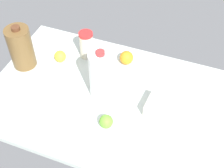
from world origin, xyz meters
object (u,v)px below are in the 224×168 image
Objects in this scene: orange_beside_bowl at (126,58)px; lemon_by_jug at (60,56)px; milk_jug at (101,75)px; egg_carton at (183,115)px; tumbler_cup at (86,45)px; chocolate_milk_jug at (21,47)px; lime_loose at (106,121)px.

orange_beside_bowl reaches higher than lemon_by_jug.
milk_jug reaches higher than egg_carton.
egg_carton is at bearing -12.63° from lemon_by_jug.
orange_beside_bowl is at bearing 18.01° from lemon_by_jug.
chocolate_milk_jug is at bearing -148.20° from tumbler_cup.
orange_beside_bowl is at bearing 148.47° from egg_carton.
lime_loose is 1.00× the size of lemon_by_jug.
milk_jug is 3.76× the size of orange_beside_bowl.
lime_loose is 41.63cm from orange_beside_bowl.
tumbler_cup is at bearing -173.86° from orange_beside_bowl.
milk_jug reaches higher than lime_loose.
chocolate_milk_jug is (-45.52, 4.69, -1.37)cm from milk_jug.
tumbler_cup reaches higher than egg_carton.
tumbler_cup is 47.34cm from lime_loose.
lemon_by_jug is at bearing 28.54° from chocolate_milk_jug.
lemon_by_jug is (-11.73, -8.52, -4.70)cm from tumbler_cup.
lime_loose and lemon_by_jug have the same top height.
chocolate_milk_jug is at bearing 174.12° from milk_jug.
chocolate_milk_jug reaches higher than egg_carton.
orange_beside_bowl is (-4.78, 41.35, 0.51)cm from lime_loose.
egg_carton is 85.91cm from chocolate_milk_jug.
orange_beside_bowl is (4.19, 24.43, -9.16)cm from milk_jug.
egg_carton reaches higher than lime_loose.
chocolate_milk_jug is at bearing 158.37° from lime_loose.
milk_jug is 40.92cm from egg_carton.
milk_jug is at bearing -51.78° from tumbler_cup.
egg_carton is at bearing -2.65° from milk_jug.
lemon_by_jug is at bearing 154.99° from milk_jug.
egg_carton is 5.45× the size of lime_loose.
lemon_by_jug is (-33.33, -10.84, -0.53)cm from orange_beside_bowl.
lime_loose is at bearing -55.95° from tumbler_cup.
milk_jug is at bearing -177.73° from egg_carton.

